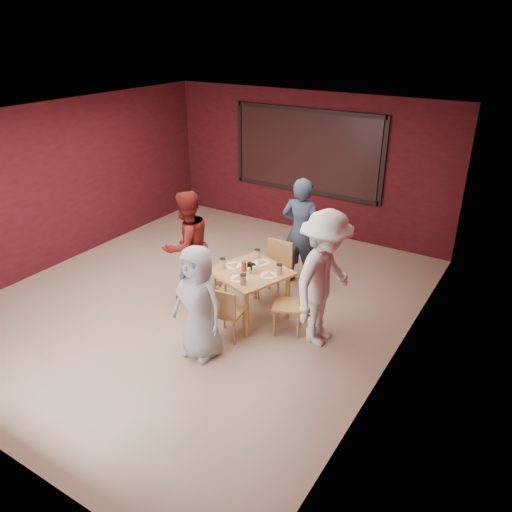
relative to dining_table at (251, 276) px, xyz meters
The scene contains 11 objects.
floor 1.11m from the dining_table, behind, with size 7.00×7.00×0.00m, color tan.
window_blinds 3.68m from the dining_table, 104.54° to the left, with size 3.00×0.02×1.50m, color black.
dining_table is the anchor object (origin of this frame).
chair_front 0.70m from the dining_table, 86.79° to the right, with size 0.43×0.43×0.79m.
chair_back 0.77m from the dining_table, 90.36° to the left, with size 0.44×0.44×0.90m.
chair_left 0.78m from the dining_table, behind, with size 0.58×0.58×0.95m.
chair_right 0.74m from the dining_table, ahead, with size 0.53×0.53×0.84m.
diner_front 1.14m from the dining_table, 92.87° to the right, with size 0.75×0.49×1.54m, color #A0A0A0.
diner_back 1.36m from the dining_table, 85.27° to the left, with size 0.66×0.43×1.80m, color #314058.
diner_left 1.17m from the dining_table, behind, with size 0.84×0.66×1.73m, color #601412.
diner_right 1.17m from the dining_table, ahead, with size 1.21×0.70×1.88m, color white.
Camera 1 is at (4.30, -5.31, 3.97)m, focal length 35.00 mm.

